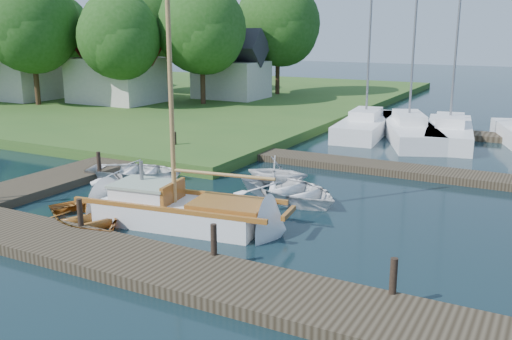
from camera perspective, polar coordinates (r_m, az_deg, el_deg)
The scene contains 27 objects.
ground at distance 19.29m, azimuth -0.00°, elevation -3.46°, with size 160.00×160.00×0.00m, color black.
near_dock at distance 14.56m, azimuth -11.41°, elevation -9.09°, with size 18.00×2.20×0.30m, color #2D2519.
left_dock at distance 25.35m, azimuth -13.91°, elevation 0.74°, with size 2.20×18.00×0.30m, color #2D2519.
far_dock at distance 24.34m, azimuth 11.47°, elevation 0.33°, with size 14.00×1.60×0.30m, color #2D2519.
shore at distance 53.28m, azimuth -15.63°, elevation 7.55°, with size 50.00×40.00×0.50m, color #305820.
mooring_post_1 at distance 17.00m, azimuth -17.19°, elevation -4.08°, with size 0.16×0.16×0.80m, color black.
mooring_post_2 at distance 14.27m, azimuth -4.25°, elevation -6.95°, with size 0.16×0.16×0.80m, color black.
mooring_post_3 at distance 12.61m, azimuth 13.58°, elevation -10.25°, with size 0.16×0.16×0.80m, color black.
mooring_post_4 at distance 23.14m, azimuth -15.45°, elevation 0.79°, with size 0.16×0.16×0.80m, color black.
mooring_post_5 at distance 26.88m, azimuth -8.12°, elevation 2.96°, with size 0.16×0.16×0.80m, color black.
sailboat at distance 17.38m, azimuth -7.02°, elevation -4.37°, with size 7.35×2.95×9.83m.
dinghy at distance 17.87m, azimuth -16.77°, elevation -4.31°, with size 2.48×3.47×0.72m, color brown.
tender_a at distance 22.94m, azimuth -11.98°, elevation 0.10°, with size 2.73×3.82×0.79m, color white.
tender_b at distance 21.42m, azimuth 2.15°, elevation 0.03°, with size 2.03×2.35×1.24m, color white.
tender_c at distance 19.76m, azimuth 3.45°, elevation -1.76°, with size 2.97×4.16×0.86m, color white.
marina_boat_0 at distance 32.51m, azimuth 10.91°, elevation 4.54°, with size 2.98×7.79×11.27m.
marina_boat_1 at distance 31.67m, azimuth 14.99°, elevation 4.04°, with size 5.45×9.05×10.47m.
marina_boat_2 at distance 31.38m, azimuth 18.76°, elevation 3.72°, with size 3.43×7.95×11.87m.
house_a at distance 43.24m, azimuth -13.61°, elevation 9.89°, with size 6.30×5.00×6.29m.
house_b at distance 47.64m, azimuth -22.54°, elevation 9.35°, with size 5.77×4.50×5.79m.
house_c at distance 44.56m, azimuth -2.48°, elevation 9.89°, with size 5.25×4.00×5.28m.
tree_1 at distance 43.23m, azimuth -21.52°, elevation 13.49°, with size 6.70×6.70×9.20m.
tree_2 at distance 40.36m, azimuth -13.50°, elevation 12.89°, with size 5.83×5.75×7.82m.
tree_3 at distance 41.10m, azimuth -5.42°, elevation 14.00°, with size 6.41×6.38×8.74m.
tree_4 at distance 49.06m, azimuth -10.82°, elevation 14.47°, with size 7.01×7.01×9.66m.
tree_5 at distance 53.04m, azimuth -19.09°, elevation 12.89°, with size 6.00×5.94×8.10m.
tree_7 at distance 47.06m, azimuth 2.24°, elevation 14.52°, with size 6.83×6.83×9.38m.
Camera 1 is at (8.72, -16.20, 5.80)m, focal length 40.00 mm.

